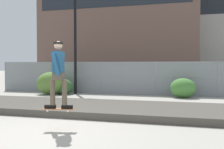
# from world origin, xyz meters

# --- Properties ---
(ground_plane) EXTENTS (120.00, 120.00, 0.00)m
(ground_plane) POSITION_xyz_m (0.00, 0.00, 0.00)
(ground_plane) COLOR #9E998E
(gravel_berm) EXTENTS (17.89, 3.22, 0.23)m
(gravel_berm) POSITION_xyz_m (0.00, 3.28, 0.12)
(gravel_berm) COLOR #4C473F
(gravel_berm) RESTS_ON ground_plane
(skateboard) EXTENTS (0.82, 0.35, 0.07)m
(skateboard) POSITION_xyz_m (0.21, 0.31, 0.54)
(skateboard) COLOR #9E5B33
(skater) EXTENTS (0.73, 0.61, 1.71)m
(skater) POSITION_xyz_m (0.21, 0.31, 1.52)
(skater) COLOR black
(skater) RESTS_ON skateboard
(chain_fence) EXTENTS (16.18, 0.06, 1.85)m
(chain_fence) POSITION_xyz_m (0.00, 9.09, 0.93)
(chain_fence) COLOR gray
(chain_fence) RESTS_ON ground_plane
(street_lamp) EXTENTS (0.44, 0.44, 7.35)m
(street_lamp) POSITION_xyz_m (-2.92, 8.57, 4.53)
(street_lamp) COLOR black
(street_lamp) RESTS_ON ground_plane
(parked_car_near) EXTENTS (4.54, 2.24, 1.66)m
(parked_car_near) POSITION_xyz_m (-5.28, 12.39, 0.84)
(parked_car_near) COLOR maroon
(parked_car_near) RESTS_ON ground_plane
(library_building) EXTENTS (24.17, 12.80, 18.08)m
(library_building) POSITION_xyz_m (-7.38, 38.12, 9.04)
(library_building) COLOR brown
(library_building) RESTS_ON ground_plane
(shrub_left) EXTENTS (1.63, 1.34, 1.26)m
(shrub_left) POSITION_xyz_m (-4.16, 7.94, 0.63)
(shrub_left) COLOR #567A33
(shrub_left) RESTS_ON ground_plane
(shrub_center) EXTENTS (1.13, 0.93, 0.87)m
(shrub_center) POSITION_xyz_m (-3.49, 8.13, 0.44)
(shrub_center) COLOR #2D5B28
(shrub_center) RESTS_ON ground_plane
(shrub_right) EXTENTS (1.28, 1.05, 0.99)m
(shrub_right) POSITION_xyz_m (3.10, 8.30, 0.50)
(shrub_right) COLOR #477F38
(shrub_right) RESTS_ON ground_plane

